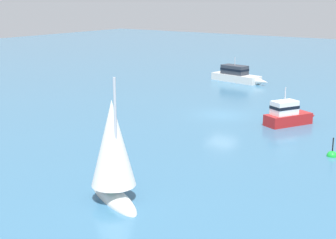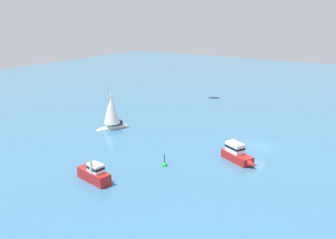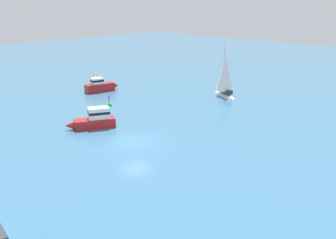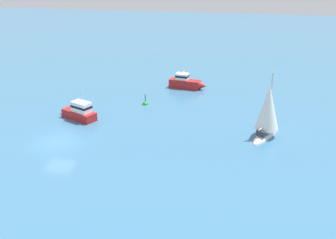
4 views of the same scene
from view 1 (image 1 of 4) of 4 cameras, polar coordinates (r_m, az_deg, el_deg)
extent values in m
plane|color=teal|center=(42.40, 6.26, 0.56)|extent=(160.00, 160.00, 0.00)
ellipsoid|color=silver|center=(25.20, -6.23, -8.98)|extent=(4.89, 3.19, 0.94)
cube|color=#2D333D|center=(25.43, -6.79, -7.04)|extent=(1.68, 1.39, 0.49)
cylinder|color=silver|center=(23.67, -5.99, -1.99)|extent=(0.13, 0.13, 5.69)
cylinder|color=silver|center=(25.28, -6.84, -5.97)|extent=(2.01, 1.05, 0.11)
cone|color=white|center=(24.14, -6.34, -2.70)|extent=(2.92, 2.92, 4.27)
cylinder|color=#19994C|center=(24.66, -6.57, -7.17)|extent=(0.32, 0.32, 0.93)
sphere|color=#8D7352|center=(24.46, -6.60, -5.90)|extent=(0.24, 0.24, 0.24)
cube|color=#B21E1E|center=(39.88, 13.55, 0.03)|extent=(2.98, 4.02, 0.87)
cone|color=#B21E1E|center=(41.42, 15.96, 0.39)|extent=(1.20, 1.23, 0.87)
cube|color=white|center=(39.39, 13.16, 1.33)|extent=(1.90, 2.26, 1.06)
cube|color=black|center=(39.38, 13.17, 1.40)|extent=(1.96, 2.32, 0.24)
cylinder|color=silver|center=(39.18, 13.25, 2.85)|extent=(0.08, 0.08, 1.07)
cube|color=silver|center=(58.97, 7.78, 4.74)|extent=(6.22, 2.94, 0.83)
cone|color=silver|center=(56.82, 10.72, 4.27)|extent=(1.62, 1.08, 0.83)
cube|color=#2D333D|center=(58.98, 7.62, 5.66)|extent=(3.23, 2.04, 1.04)
cube|color=black|center=(58.98, 7.62, 5.71)|extent=(3.28, 2.09, 0.24)
cylinder|color=silver|center=(58.85, 7.65, 6.61)|extent=(0.08, 0.08, 0.93)
sphere|color=green|center=(33.00, 18.23, -4.00)|extent=(0.67, 0.67, 0.67)
cylinder|color=black|center=(32.78, 18.33, -2.72)|extent=(0.08, 0.08, 0.87)
camera|label=2|loc=(54.09, 59.73, 13.31)|focal=39.06mm
camera|label=3|loc=(72.46, -2.52, 15.73)|focal=42.66mm
camera|label=4|loc=(58.50, -36.20, 18.73)|focal=47.10mm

